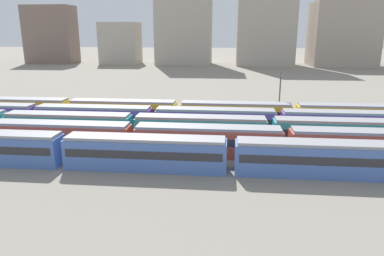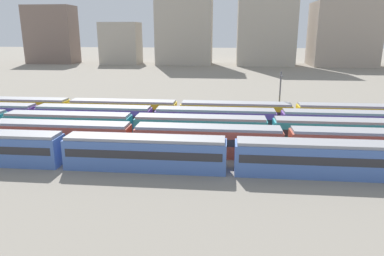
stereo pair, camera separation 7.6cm
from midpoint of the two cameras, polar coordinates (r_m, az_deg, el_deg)
name	(u,v)px [view 1 (the left image)]	position (r m, az deg, el deg)	size (l,w,h in m)	color
train_track_0	(231,155)	(39.00, 6.17, -4.38)	(112.50, 3.06, 3.75)	#4C70BC
train_track_1	(286,143)	(44.52, 14.75, -2.32)	(112.50, 3.06, 3.75)	#BC4C38
train_track_2	(270,131)	(49.27, 12.30, -0.47)	(112.50, 3.06, 3.75)	teal
train_track_3	(278,122)	(54.50, 13.63, 0.95)	(112.50, 3.06, 3.75)	#6B429E
train_track_4	(235,113)	(59.03, 6.91, 2.35)	(93.60, 3.06, 3.75)	yellow
catenary_pole_1	(280,94)	(62.22, 13.83, 5.37)	(0.24, 3.20, 8.50)	#4C4C51
distant_building_0	(51,35)	(188.84, -21.65, 13.71)	(22.70, 12.42, 26.81)	#7A665B
distant_building_1	(120,43)	(176.29, -11.39, 13.16)	(17.63, 13.45, 19.08)	#B2A899
distant_building_2	(184,14)	(170.10, -1.32, 17.71)	(25.27, 15.77, 44.81)	#B2A899
distant_building_3	(266,14)	(169.63, 11.77, 17.42)	(25.30, 17.87, 44.78)	#B2A899
distant_building_4	(343,34)	(175.97, 22.95, 13.66)	(27.11, 20.64, 27.47)	#A89989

